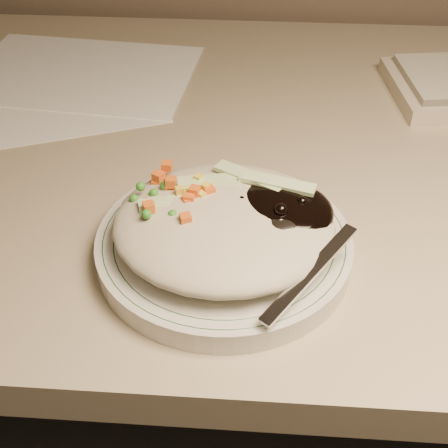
{
  "coord_description": "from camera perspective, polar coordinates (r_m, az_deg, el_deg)",
  "views": [
    {
      "loc": [
        -0.06,
        0.77,
        1.12
      ],
      "look_at": [
        -0.09,
        1.18,
        0.78
      ],
      "focal_mm": 50.0,
      "sensor_mm": 36.0,
      "label": 1
    }
  ],
  "objects": [
    {
      "name": "plate_rim",
      "position": [
        0.55,
        0.0,
        -1.27
      ],
      "size": [
        0.22,
        0.22,
        0.0
      ],
      "color": "#144723",
      "rests_on": "plate"
    },
    {
      "name": "plate",
      "position": [
        0.56,
        -0.0,
        -2.05
      ],
      "size": [
        0.23,
        0.23,
        0.02
      ],
      "primitive_type": "cylinder",
      "color": "silver",
      "rests_on": "desk"
    },
    {
      "name": "desk",
      "position": [
        0.85,
        7.19,
        -4.01
      ],
      "size": [
        1.4,
        0.7,
        0.74
      ],
      "color": "gray",
      "rests_on": "ground"
    },
    {
      "name": "meal",
      "position": [
        0.54,
        0.45,
        0.39
      ],
      "size": [
        0.21,
        0.19,
        0.05
      ],
      "color": "#B1A88F",
      "rests_on": "plate"
    },
    {
      "name": "papers",
      "position": [
        0.86,
        -14.76,
        12.15
      ],
      "size": [
        0.37,
        0.35,
        0.0
      ],
      "color": "white",
      "rests_on": "desk"
    }
  ]
}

